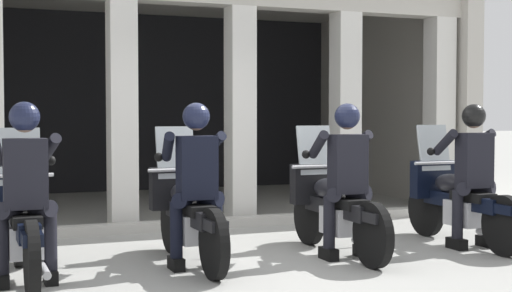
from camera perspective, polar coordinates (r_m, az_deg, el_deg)
The scene contains 11 objects.
ground_plane at distance 10.59m, azimuth -5.77°, elevation -5.55°, with size 80.00×80.00×0.00m, color #999993.
station_building at distance 12.54m, azimuth -8.90°, elevation 5.79°, with size 9.27×5.20×3.54m.
kerb_strip at distance 9.65m, azimuth -4.74°, elevation -5.98°, with size 8.77×0.24×0.12m, color #B7B5AD.
motorcycle_far_left at distance 7.03m, azimuth -17.33°, elevation -5.65°, with size 0.62×2.04×1.35m.
police_officer_far_left at distance 6.70m, azimuth -17.21°, elevation -2.28°, with size 0.63×0.61×1.58m.
motorcycle_center_left at distance 7.45m, azimuth -5.23°, elevation -5.09°, with size 0.62×2.04×1.35m.
police_officer_center_left at distance 7.13m, azimuth -4.61°, elevation -1.89°, with size 0.63×0.61×1.58m.
motorcycle_center_right at distance 7.95m, azimuth 5.91°, elevation -4.61°, with size 0.62×2.04×1.35m.
police_officer_center_right at distance 7.66m, azimuth 6.90°, elevation -1.59°, with size 0.63×0.61×1.58m.
motorcycle_far_right at distance 8.79m, azimuth 15.02°, elevation -3.99°, with size 0.62×2.04×1.35m.
police_officer_far_right at distance 8.53m, azimuth 16.18°, elevation -1.25°, with size 0.63×0.61×1.58m.
Camera 1 is at (-2.87, -7.08, 1.49)m, focal length 52.41 mm.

